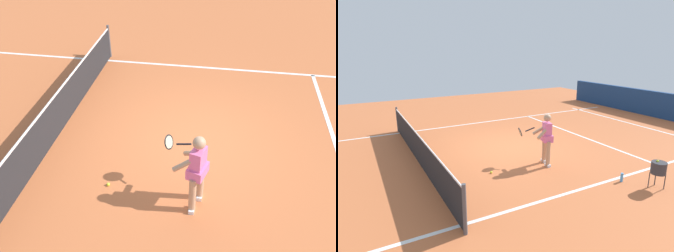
# 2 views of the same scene
# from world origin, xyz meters

# --- Properties ---
(ground_plane) EXTENTS (23.41, 23.41, 0.00)m
(ground_plane) POSITION_xyz_m (0.00, 0.00, 0.00)
(ground_plane) COLOR #C66638
(court_back_wall) EXTENTS (12.24, 0.24, 1.28)m
(court_back_wall) POSITION_xyz_m (0.00, -8.70, 0.64)
(court_back_wall) COLOR navy
(court_back_wall) RESTS_ON ground
(baseline_marking) EXTENTS (8.24, 0.10, 0.01)m
(baseline_marking) POSITION_xyz_m (0.00, -6.50, 0.00)
(baseline_marking) COLOR white
(baseline_marking) RESTS_ON ground
(service_line_marking) EXTENTS (7.24, 0.10, 0.01)m
(service_line_marking) POSITION_xyz_m (0.00, -3.10, 0.00)
(service_line_marking) COLOR white
(service_line_marking) RESTS_ON ground
(sideline_left_marking) EXTENTS (0.10, 16.01, 0.01)m
(sideline_left_marking) POSITION_xyz_m (-3.62, 0.00, 0.00)
(sideline_left_marking) COLOR white
(sideline_left_marking) RESTS_ON ground
(sideline_right_marking) EXTENTS (0.10, 16.01, 0.01)m
(sideline_right_marking) POSITION_xyz_m (3.62, 0.00, 0.00)
(sideline_right_marking) COLOR white
(sideline_right_marking) RESTS_ON ground
(court_net) EXTENTS (7.92, 0.08, 1.04)m
(court_net) POSITION_xyz_m (0.00, 3.15, 0.49)
(court_net) COLOR #4C4C51
(court_net) RESTS_ON ground
(tennis_player) EXTENTS (0.97, 0.88, 1.55)m
(tennis_player) POSITION_xyz_m (-1.89, -0.16, 0.85)
(tennis_player) COLOR tan
(tennis_player) RESTS_ON ground
(tennis_ball_near) EXTENTS (0.07, 0.07, 0.07)m
(tennis_ball_near) POSITION_xyz_m (-1.70, 1.54, 0.03)
(tennis_ball_near) COLOR #D1E533
(tennis_ball_near) RESTS_ON ground
(ball_hopper) EXTENTS (0.36, 0.36, 0.74)m
(ball_hopper) POSITION_xyz_m (-4.47, -1.69, 0.55)
(ball_hopper) COLOR #333338
(ball_hopper) RESTS_ON ground
(water_bottle) EXTENTS (0.07, 0.07, 0.24)m
(water_bottle) POSITION_xyz_m (-3.80, -1.24, 0.12)
(water_bottle) COLOR #4C9EE5
(water_bottle) RESTS_ON ground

